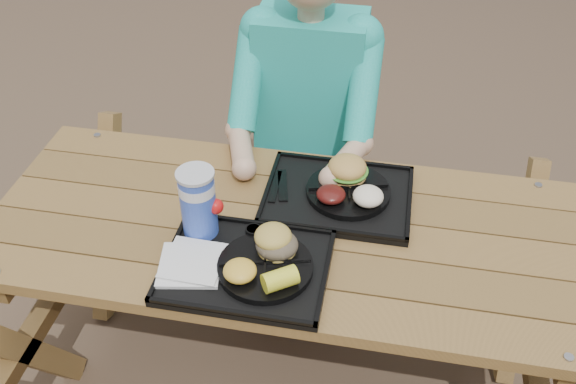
# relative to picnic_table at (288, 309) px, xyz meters

# --- Properties ---
(ground) EXTENTS (60.00, 60.00, 0.00)m
(ground) POSITION_rel_picnic_table_xyz_m (0.00, 0.00, -0.38)
(ground) COLOR #999999
(ground) RESTS_ON ground
(picnic_table) EXTENTS (1.80, 1.49, 0.75)m
(picnic_table) POSITION_rel_picnic_table_xyz_m (0.00, 0.00, 0.00)
(picnic_table) COLOR #999999
(picnic_table) RESTS_ON ground
(tray_near) EXTENTS (0.45, 0.35, 0.02)m
(tray_near) POSITION_rel_picnic_table_xyz_m (-0.08, -0.20, 0.39)
(tray_near) COLOR black
(tray_near) RESTS_ON picnic_table
(tray_far) EXTENTS (0.45, 0.35, 0.02)m
(tray_far) POSITION_rel_picnic_table_xyz_m (0.13, 0.15, 0.39)
(tray_far) COLOR black
(tray_far) RESTS_ON picnic_table
(plate_near) EXTENTS (0.26, 0.26, 0.02)m
(plate_near) POSITION_rel_picnic_table_xyz_m (-0.02, -0.20, 0.41)
(plate_near) COLOR black
(plate_near) RESTS_ON tray_near
(plate_far) EXTENTS (0.26, 0.26, 0.02)m
(plate_far) POSITION_rel_picnic_table_xyz_m (0.16, 0.16, 0.41)
(plate_far) COLOR black
(plate_far) RESTS_ON tray_far
(napkin_stack) EXTENTS (0.19, 0.19, 0.02)m
(napkin_stack) POSITION_rel_picnic_table_xyz_m (-0.23, -0.23, 0.40)
(napkin_stack) COLOR silver
(napkin_stack) RESTS_ON tray_near
(soda_cup) EXTENTS (0.10, 0.10, 0.20)m
(soda_cup) POSITION_rel_picnic_table_xyz_m (-0.24, -0.09, 0.50)
(soda_cup) COLOR #183AB6
(soda_cup) RESTS_ON tray_near
(condiment_bbq) EXTENTS (0.05, 0.05, 0.03)m
(condiment_bbq) POSITION_rel_picnic_table_xyz_m (-0.09, -0.08, 0.41)
(condiment_bbq) COLOR black
(condiment_bbq) RESTS_ON tray_near
(condiment_mustard) EXTENTS (0.06, 0.06, 0.03)m
(condiment_mustard) POSITION_rel_picnic_table_xyz_m (-0.02, -0.08, 0.41)
(condiment_mustard) COLOR yellow
(condiment_mustard) RESTS_ON tray_near
(sandwich) EXTENTS (0.11, 0.11, 0.11)m
(sandwich) POSITION_rel_picnic_table_xyz_m (-0.00, -0.15, 0.47)
(sandwich) COLOR gold
(sandwich) RESTS_ON plate_near
(mac_cheese) EXTENTS (0.09, 0.09, 0.04)m
(mac_cheese) POSITION_rel_picnic_table_xyz_m (-0.08, -0.26, 0.44)
(mac_cheese) COLOR yellow
(mac_cheese) RESTS_ON plate_near
(corn_cob) EXTENTS (0.13, 0.13, 0.05)m
(corn_cob) POSITION_rel_picnic_table_xyz_m (0.03, -0.27, 0.44)
(corn_cob) COLOR yellow
(corn_cob) RESTS_ON plate_near
(cutlery_far) EXTENTS (0.06, 0.16, 0.01)m
(cutlery_far) POSITION_rel_picnic_table_xyz_m (-0.05, 0.16, 0.40)
(cutlery_far) COLOR black
(cutlery_far) RESTS_ON tray_far
(burger) EXTENTS (0.12, 0.12, 0.11)m
(burger) POSITION_rel_picnic_table_xyz_m (0.15, 0.21, 0.47)
(burger) COLOR #C39245
(burger) RESTS_ON plate_far
(baked_beans) EXTENTS (0.09, 0.09, 0.04)m
(baked_beans) POSITION_rel_picnic_table_xyz_m (0.11, 0.10, 0.44)
(baked_beans) COLOR #4E120F
(baked_beans) RESTS_ON plate_far
(potato_salad) EXTENTS (0.09, 0.09, 0.05)m
(potato_salad) POSITION_rel_picnic_table_xyz_m (0.22, 0.10, 0.44)
(potato_salad) COLOR white
(potato_salad) RESTS_ON plate_far
(diner) EXTENTS (0.48, 0.84, 1.28)m
(diner) POSITION_rel_picnic_table_xyz_m (-0.04, 0.61, 0.27)
(diner) COLOR teal
(diner) RESTS_ON ground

